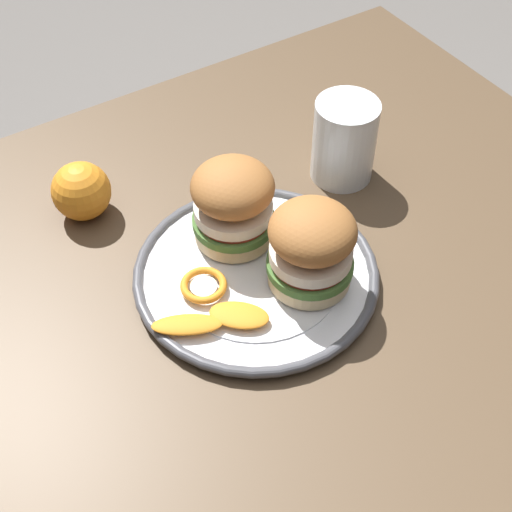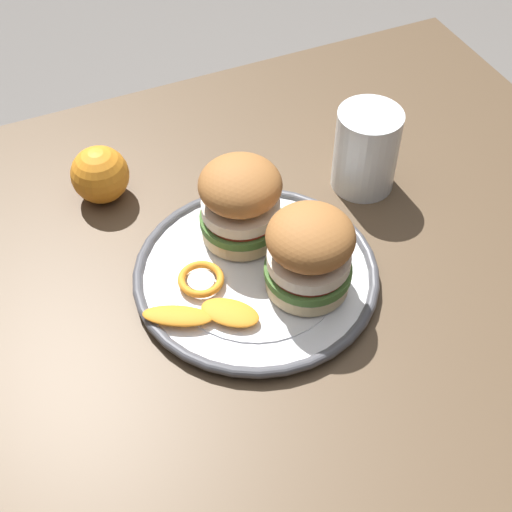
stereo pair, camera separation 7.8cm
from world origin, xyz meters
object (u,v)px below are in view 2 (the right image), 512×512
sandwich_half_left (240,201)px  sandwich_half_right (309,253)px  whole_orange (100,175)px  drinking_glass (365,155)px  dinner_plate (256,274)px  dining_table (211,383)px

sandwich_half_left → sandwich_half_right: (0.03, -0.10, 0.00)m
sandwich_half_left → sandwich_half_right: size_ratio=1.16×
sandwich_half_left → whole_orange: bearing=131.0°
sandwich_half_right → drinking_glass: sandwich_half_right is taller
dinner_plate → whole_orange: whole_orange is taller
whole_orange → dining_table: bearing=-79.7°
whole_orange → sandwich_half_left: bearing=-49.0°
sandwich_half_right → drinking_glass: 0.20m
whole_orange → dinner_plate: bearing=-59.8°
sandwich_half_right → whole_orange: bearing=123.2°
dining_table → whole_orange: size_ratio=16.09×
sandwich_half_right → dining_table: bearing=177.4°
sandwich_half_left → drinking_glass: (0.18, 0.04, -0.02)m
dinner_plate → whole_orange: size_ratio=3.86×
dinner_plate → sandwich_half_left: size_ratio=2.33×
sandwich_half_right → drinking_glass: size_ratio=0.95×
drinking_glass → dining_table: bearing=-153.6°
dining_table → whole_orange: bearing=100.3°
dining_table → drinking_glass: (0.26, 0.13, 0.16)m
sandwich_half_right → drinking_glass: bearing=42.9°
dining_table → drinking_glass: size_ratio=10.64×
sandwich_half_left → sandwich_half_right: 0.11m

